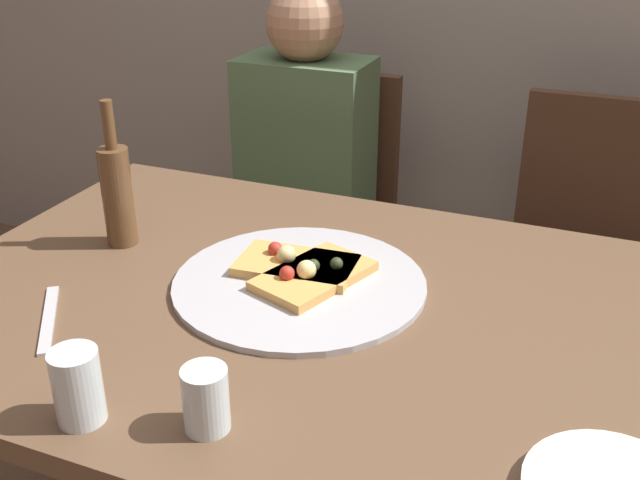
% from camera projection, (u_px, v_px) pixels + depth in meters
% --- Properties ---
extents(dining_table, '(1.57, 0.97, 0.74)m').
position_uv_depth(dining_table, '(349.00, 346.00, 1.34)').
color(dining_table, brown).
rests_on(dining_table, ground_plane).
extents(pizza_tray, '(0.47, 0.47, 0.01)m').
position_uv_depth(pizza_tray, '(299.00, 283.00, 1.39)').
color(pizza_tray, '#ADADB2').
rests_on(pizza_tray, dining_table).
extents(pizza_slice_last, '(0.23, 0.15, 0.05)m').
position_uv_depth(pizza_slice_last, '(295.00, 264.00, 1.42)').
color(pizza_slice_last, tan).
rests_on(pizza_slice_last, pizza_tray).
extents(pizza_slice_extra, '(0.20, 0.25, 0.05)m').
position_uv_depth(pizza_slice_extra, '(313.00, 275.00, 1.38)').
color(pizza_slice_extra, tan).
rests_on(pizza_slice_extra, pizza_tray).
extents(wine_bottle, '(0.06, 0.06, 0.30)m').
position_uv_depth(wine_bottle, '(117.00, 193.00, 1.51)').
color(wine_bottle, brown).
rests_on(wine_bottle, dining_table).
extents(tumbler_near, '(0.06, 0.06, 0.09)m').
position_uv_depth(tumbler_near, '(206.00, 399.00, 1.02)').
color(tumbler_near, silver).
rests_on(tumbler_near, dining_table).
extents(tumbler_far, '(0.07, 0.07, 0.11)m').
position_uv_depth(tumbler_far, '(78.00, 386.00, 1.03)').
color(tumbler_far, silver).
rests_on(tumbler_far, dining_table).
extents(table_knife, '(0.15, 0.19, 0.01)m').
position_uv_depth(table_knife, '(49.00, 319.00, 1.28)').
color(table_knife, '#B7B7BC').
rests_on(table_knife, dining_table).
extents(chair_left, '(0.44, 0.44, 0.90)m').
position_uv_depth(chair_left, '(314.00, 205.00, 2.29)').
color(chair_left, '#472D1E').
rests_on(chair_left, ground_plane).
extents(chair_right, '(0.44, 0.44, 0.90)m').
position_uv_depth(chair_right, '(590.00, 250.00, 2.02)').
color(chair_right, '#472D1E').
rests_on(chair_right, ground_plane).
extents(guest_in_sweater, '(0.36, 0.56, 1.17)m').
position_uv_depth(guest_in_sweater, '(293.00, 183.00, 2.11)').
color(guest_in_sweater, '#4C6B47').
rests_on(guest_in_sweater, ground_plane).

